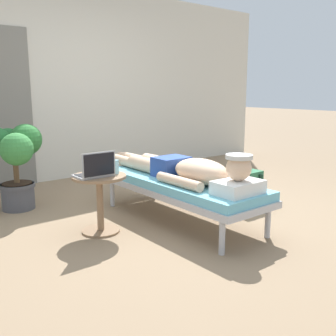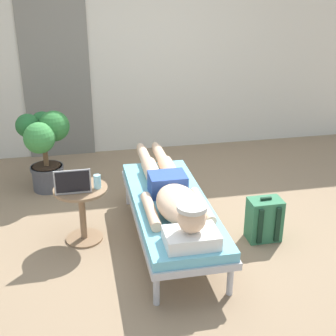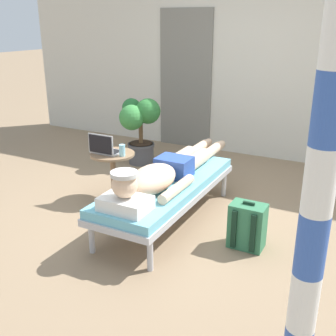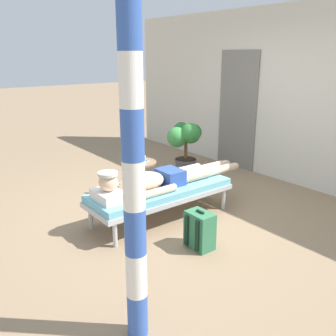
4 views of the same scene
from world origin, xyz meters
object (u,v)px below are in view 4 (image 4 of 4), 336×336
(potted_plant, at_px, (185,142))
(porch_post, at_px, (134,185))
(person_reclining, at_px, (157,180))
(side_table, at_px, (140,173))
(drink_glass, at_px, (144,160))
(backpack, at_px, (200,230))
(lounge_chair, at_px, (161,192))
(laptop, at_px, (134,157))

(potted_plant, bearing_deg, porch_post, -45.74)
(potted_plant, distance_m, porch_post, 3.81)
(person_reclining, xyz_separation_m, potted_plant, (-1.12, 1.40, 0.06))
(side_table, bearing_deg, drink_glass, -11.54)
(side_table, distance_m, backpack, 1.66)
(lounge_chair, xyz_separation_m, drink_glass, (-0.62, 0.18, 0.24))
(side_table, bearing_deg, backpack, -11.24)
(backpack, bearing_deg, person_reclining, 175.56)
(potted_plant, relative_size, porch_post, 0.39)
(lounge_chair, relative_size, side_table, 3.53)
(laptop, relative_size, backpack, 0.73)
(person_reclining, height_order, backpack, person_reclining)
(person_reclining, relative_size, drink_glass, 17.50)
(side_table, xyz_separation_m, drink_glass, (0.15, -0.03, 0.23))
(potted_plant, bearing_deg, backpack, -36.76)
(lounge_chair, height_order, backpack, backpack)
(lounge_chair, distance_m, laptop, 0.88)
(backpack, relative_size, porch_post, 0.18)
(porch_post, bearing_deg, drink_glass, 144.52)
(lounge_chair, relative_size, person_reclining, 0.85)
(person_reclining, xyz_separation_m, drink_glass, (-0.62, 0.23, 0.07))
(drink_glass, distance_m, porch_post, 2.68)
(drink_glass, relative_size, backpack, 0.29)
(lounge_chair, distance_m, person_reclining, 0.18)
(backpack, xyz_separation_m, potted_plant, (-1.97, 1.47, 0.38))
(side_table, distance_m, potted_plant, 1.22)
(laptop, distance_m, porch_post, 2.84)
(person_reclining, bearing_deg, porch_post, -40.65)
(lounge_chair, distance_m, porch_post, 2.18)
(potted_plant, bearing_deg, lounge_chair, -50.34)
(porch_post, bearing_deg, lounge_chair, 138.27)
(side_table, xyz_separation_m, laptop, (-0.06, -0.05, 0.23))
(lounge_chair, xyz_separation_m, laptop, (-0.83, 0.15, 0.24))
(backpack, relative_size, potted_plant, 0.47)
(lounge_chair, xyz_separation_m, potted_plant, (-1.12, 1.35, 0.23))
(person_reclining, bearing_deg, lounge_chair, 90.00)
(laptop, xyz_separation_m, porch_post, (2.34, -1.50, 0.59))
(lounge_chair, bearing_deg, potted_plant, 129.66)
(potted_plant, bearing_deg, laptop, -76.55)
(side_table, height_order, porch_post, porch_post)
(porch_post, bearing_deg, backpack, 118.30)
(lounge_chair, relative_size, backpack, 4.36)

